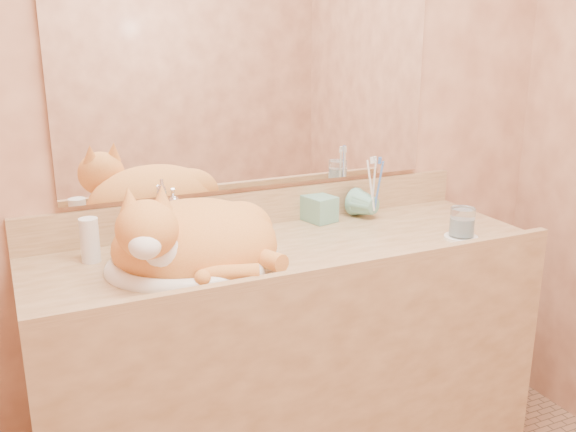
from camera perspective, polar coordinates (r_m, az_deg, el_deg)
name	(u,v)px	position (r m, az deg, el deg)	size (l,w,h in m)	color
wall_back	(255,109)	(2.16, -2.99, 9.48)	(2.40, 0.02, 2.50)	#9B6046
vanity_counter	(289,368)	(2.19, 0.11, -13.35)	(1.60, 0.55, 0.85)	olive
mirror	(255,66)	(2.14, -2.92, 13.17)	(1.30, 0.02, 0.80)	white
sink_basin	(193,239)	(1.86, -8.45, -2.04)	(0.50, 0.42, 0.16)	white
faucet	(175,219)	(2.04, -10.01, -0.28)	(0.04, 0.12, 0.17)	silver
cat	(191,237)	(1.85, -8.66, -1.89)	(0.49, 0.40, 0.26)	orange
soap_dispenser	(330,196)	(2.21, 3.76, 1.76)	(0.09, 0.09, 0.20)	#67A591
toothbrush_cup	(374,207)	(2.29, 7.68, 0.76)	(0.10, 0.10, 0.10)	#67A591
toothbrushes	(375,183)	(2.27, 7.76, 2.94)	(0.04, 0.04, 0.24)	silver
saucer	(461,237)	(2.16, 15.12, -1.85)	(0.11, 0.11, 0.01)	white
water_glass	(462,222)	(2.14, 15.22, -0.54)	(0.08, 0.08, 0.09)	white
lotion_bottle	(90,240)	(1.96, -17.21, -2.06)	(0.06, 0.06, 0.13)	silver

